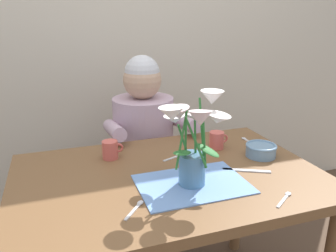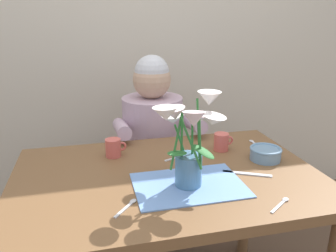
# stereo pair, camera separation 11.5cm
# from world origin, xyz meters

# --- Properties ---
(wood_panel_backdrop) EXTENTS (4.00, 0.10, 2.50)m
(wood_panel_backdrop) POSITION_xyz_m (0.00, 1.05, 1.25)
(wood_panel_backdrop) COLOR beige
(wood_panel_backdrop) RESTS_ON ground_plane
(dining_table) EXTENTS (1.20, 0.80, 0.74)m
(dining_table) POSITION_xyz_m (0.00, 0.00, 0.64)
(dining_table) COLOR brown
(dining_table) RESTS_ON ground_plane
(seated_person) EXTENTS (0.45, 0.47, 1.14)m
(seated_person) POSITION_xyz_m (0.06, 0.62, 0.56)
(seated_person) COLOR #4C4C56
(seated_person) RESTS_ON ground_plane
(striped_placemat) EXTENTS (0.40, 0.28, 0.00)m
(striped_placemat) POSITION_xyz_m (0.05, -0.12, 0.74)
(striped_placemat) COLOR #6B93D1
(striped_placemat) RESTS_ON dining_table
(flower_vase) EXTENTS (0.28, 0.27, 0.35)m
(flower_vase) POSITION_xyz_m (0.05, -0.12, 0.94)
(flower_vase) COLOR teal
(flower_vase) RESTS_ON dining_table
(ceramic_bowl) EXTENTS (0.14, 0.14, 0.06)m
(ceramic_bowl) POSITION_xyz_m (0.44, 0.03, 0.77)
(ceramic_bowl) COLOR #6689A8
(ceramic_bowl) RESTS_ON dining_table
(dinner_knife) EXTENTS (0.18, 0.10, 0.00)m
(dinner_knife) POSITION_xyz_m (0.30, -0.08, 0.74)
(dinner_knife) COLOR silver
(dinner_knife) RESTS_ON dining_table
(coffee_cup) EXTENTS (0.09, 0.07, 0.08)m
(coffee_cup) POSITION_xyz_m (-0.19, 0.22, 0.78)
(coffee_cup) COLOR #CC564C
(coffee_cup) RESTS_ON dining_table
(tea_cup) EXTENTS (0.09, 0.07, 0.08)m
(tea_cup) POSITION_xyz_m (0.30, 0.18, 0.78)
(tea_cup) COLOR #CC564C
(tea_cup) RESTS_ON dining_table
(spoon_0) EXTENTS (0.12, 0.06, 0.01)m
(spoon_0) POSITION_xyz_m (0.09, 0.14, 0.74)
(spoon_0) COLOR silver
(spoon_0) RESTS_ON dining_table
(spoon_1) EXTENTS (0.11, 0.08, 0.01)m
(spoon_1) POSITION_xyz_m (0.32, -0.31, 0.74)
(spoon_1) COLOR silver
(spoon_1) RESTS_ON dining_table
(spoon_2) EXTENTS (0.09, 0.10, 0.01)m
(spoon_2) POSITION_xyz_m (-0.18, -0.20, 0.74)
(spoon_2) COLOR silver
(spoon_2) RESTS_ON dining_table
(spoon_3) EXTENTS (0.03, 0.12, 0.01)m
(spoon_3) POSITION_xyz_m (0.49, 0.21, 0.74)
(spoon_3) COLOR silver
(spoon_3) RESTS_ON dining_table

